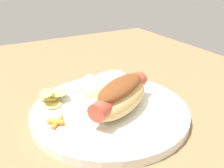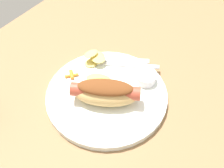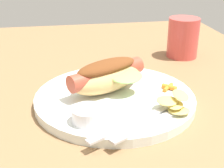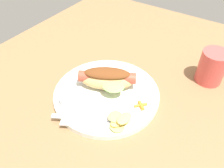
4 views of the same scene
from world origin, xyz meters
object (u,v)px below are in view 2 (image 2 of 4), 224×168
object	(u,v)px
carrot_garnish	(72,75)
fork	(126,65)
hot_dog	(105,92)
sauce_ramekin	(146,78)
chips_pile	(95,58)
plate	(107,95)
knife	(122,60)

from	to	relation	value
carrot_garnish	fork	bearing A→B (deg)	139.41
hot_dog	sauce_ramekin	world-z (taller)	hot_dog
fork	carrot_garnish	xyz separation A→B (cm)	(10.92, -9.35, 0.22)
hot_dog	carrot_garnish	xyz separation A→B (cm)	(-1.44, -11.45, -2.65)
hot_dog	carrot_garnish	distance (cm)	11.84
chips_pile	carrot_garnish	size ratio (longest dim) A/B	2.35
sauce_ramekin	carrot_garnish	size ratio (longest dim) A/B	1.65
sauce_ramekin	hot_dog	bearing A→B (deg)	-24.14
plate	knife	world-z (taller)	knife
hot_dog	carrot_garnish	size ratio (longest dim) A/B	5.26
knife	carrot_garnish	size ratio (longest dim) A/B	4.74
fork	chips_pile	distance (cm)	8.35
plate	hot_dog	distance (cm)	4.45
plate	carrot_garnish	world-z (taller)	carrot_garnish
knife	chips_pile	xyz separation A→B (cm)	(4.16, -5.68, 1.00)
fork	knife	xyz separation A→B (cm)	(-0.96, -1.98, -0.02)
knife	plate	bearing A→B (deg)	-105.04
knife	chips_pile	bearing A→B (deg)	-173.77
chips_pile	plate	bearing A→B (deg)	50.35
sauce_ramekin	knife	distance (cm)	9.26
chips_pile	knife	bearing A→B (deg)	126.20
sauce_ramekin	carrot_garnish	xyz separation A→B (cm)	(9.07, -16.15, -0.71)
hot_dog	chips_pile	world-z (taller)	hot_dog
fork	knife	distance (cm)	2.20
hot_dog	fork	world-z (taller)	hot_dog
hot_dog	fork	xyz separation A→B (cm)	(-12.35, -2.09, -2.87)
fork	knife	size ratio (longest dim) A/B	1.04
sauce_ramekin	fork	bearing A→B (deg)	-105.23
plate	sauce_ramekin	bearing A→B (deg)	146.19
plate	carrot_garnish	size ratio (longest dim) A/B	9.56
hot_dog	chips_pile	distance (cm)	13.51
plate	sauce_ramekin	xyz separation A→B (cm)	(-8.57, 5.74, 1.93)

